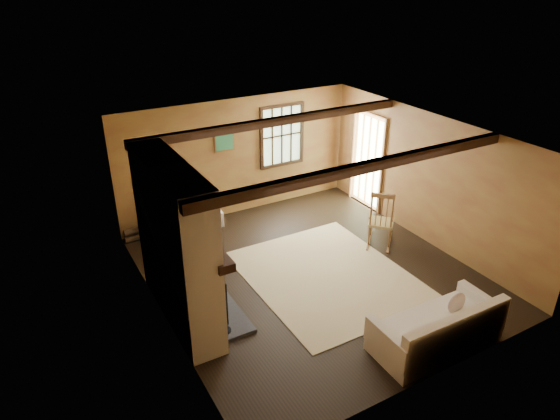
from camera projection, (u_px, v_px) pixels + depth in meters
ground at (310, 273)px, 8.44m from camera, size 5.50×5.50×0.00m
room_envelope at (316, 176)px, 8.01m from camera, size 5.02×5.52×2.44m
fireplace at (178, 250)px, 6.97m from camera, size 1.02×2.30×2.40m
rug at (327, 275)px, 8.37m from camera, size 2.50×3.00×0.01m
rocking_chair at (381, 221)px, 9.15m from camera, size 0.84×0.84×1.09m
sofa at (438, 332)px, 6.70m from camera, size 1.81×0.83×0.73m
firewood_pile at (144, 232)px, 9.45m from camera, size 0.74×0.14×0.27m
laundry_basket at (209, 218)px, 9.93m from camera, size 0.54×0.43×0.30m
basket_pillow at (208, 208)px, 9.83m from camera, size 0.36×0.29×0.18m
armchair at (184, 218)px, 9.37m from camera, size 1.24×1.24×0.82m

